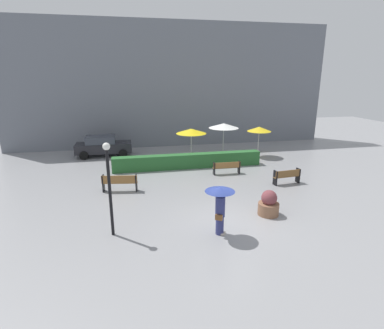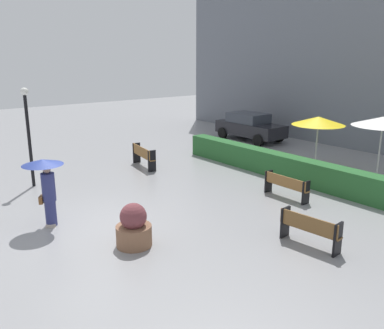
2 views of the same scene
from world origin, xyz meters
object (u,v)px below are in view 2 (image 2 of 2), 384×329
(bench_back_row, at_px, (286,185))
(patio_umbrella_white, at_px, (383,121))
(planter_pot, at_px, (134,228))
(bench_far_left, at_px, (143,155))
(bench_far_right, at_px, (310,228))
(pedestrian_with_umbrella, at_px, (46,180))
(patio_umbrella_yellow, at_px, (318,121))
(parked_car, at_px, (250,126))
(lamp_post, at_px, (28,127))

(bench_back_row, height_order, patio_umbrella_white, patio_umbrella_white)
(planter_pot, relative_size, patio_umbrella_white, 0.45)
(bench_far_left, relative_size, bench_far_right, 1.15)
(pedestrian_with_umbrella, bearing_deg, bench_far_left, 124.93)
(pedestrian_with_umbrella, bearing_deg, patio_umbrella_yellow, 83.97)
(pedestrian_with_umbrella, bearing_deg, bench_far_right, 41.24)
(bench_far_left, distance_m, pedestrian_with_umbrella, 6.87)
(bench_back_row, bearing_deg, parked_car, 141.19)
(lamp_post, height_order, parked_car, lamp_post)
(patio_umbrella_yellow, xyz_separation_m, parked_car, (-6.46, 2.62, -1.35))
(patio_umbrella_yellow, xyz_separation_m, patio_umbrella_white, (2.57, 0.37, 0.26))
(planter_pot, bearing_deg, lamp_post, -176.36)
(bench_far_right, height_order, bench_back_row, bench_far_right)
(bench_back_row, bearing_deg, pedestrian_with_umbrella, -110.18)
(planter_pot, height_order, patio_umbrella_white, patio_umbrella_white)
(bench_far_left, height_order, bench_far_right, bench_far_left)
(bench_far_right, relative_size, planter_pot, 1.43)
(bench_back_row, relative_size, patio_umbrella_white, 0.68)
(planter_pot, bearing_deg, parked_car, 122.56)
(planter_pot, bearing_deg, bench_far_left, 146.74)
(patio_umbrella_yellow, relative_size, patio_umbrella_white, 0.90)
(bench_far_right, distance_m, patio_umbrella_yellow, 7.82)
(bench_far_left, height_order, bench_back_row, bench_far_left)
(bench_far_right, bearing_deg, pedestrian_with_umbrella, -138.76)
(bench_back_row, xyz_separation_m, lamp_post, (-6.80, -6.49, 1.81))
(patio_umbrella_white, relative_size, parked_car, 0.62)
(bench_far_right, xyz_separation_m, parked_car, (-10.80, 8.90, 0.31))
(bench_far_right, distance_m, parked_car, 14.00)
(bench_back_row, xyz_separation_m, pedestrian_with_umbrella, (-2.69, -7.33, 0.90))
(bench_far_left, bearing_deg, patio_umbrella_white, 37.64)
(patio_umbrella_yellow, bearing_deg, bench_far_right, -55.38)
(planter_pot, height_order, patio_umbrella_yellow, patio_umbrella_yellow)
(lamp_post, distance_m, patio_umbrella_yellow, 11.56)
(bench_back_row, relative_size, patio_umbrella_yellow, 0.76)
(bench_far_left, height_order, pedestrian_with_umbrella, pedestrian_with_umbrella)
(bench_back_row, distance_m, patio_umbrella_white, 4.72)
(patio_umbrella_yellow, bearing_deg, patio_umbrella_white, 8.14)
(parked_car, bearing_deg, lamp_post, -84.80)
(patio_umbrella_white, bearing_deg, lamp_post, -126.39)
(bench_far_right, height_order, parked_car, parked_car)
(bench_back_row, distance_m, planter_pot, 6.06)
(bench_far_right, xyz_separation_m, planter_pot, (-2.84, -3.57, -0.01))
(bench_far_left, relative_size, planter_pot, 1.64)
(bench_back_row, distance_m, pedestrian_with_umbrella, 7.86)
(pedestrian_with_umbrella, bearing_deg, bench_back_row, 69.82)
(bench_back_row, height_order, patio_umbrella_yellow, patio_umbrella_yellow)
(lamp_post, xyz_separation_m, patio_umbrella_white, (7.85, 10.65, 0.13))
(planter_pot, relative_size, patio_umbrella_yellow, 0.50)
(pedestrian_with_umbrella, relative_size, patio_umbrella_white, 0.77)
(bench_back_row, bearing_deg, bench_far_right, -41.40)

